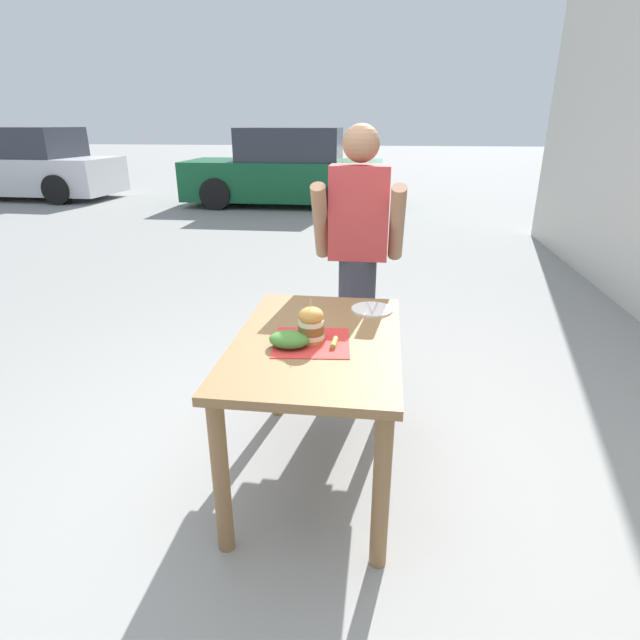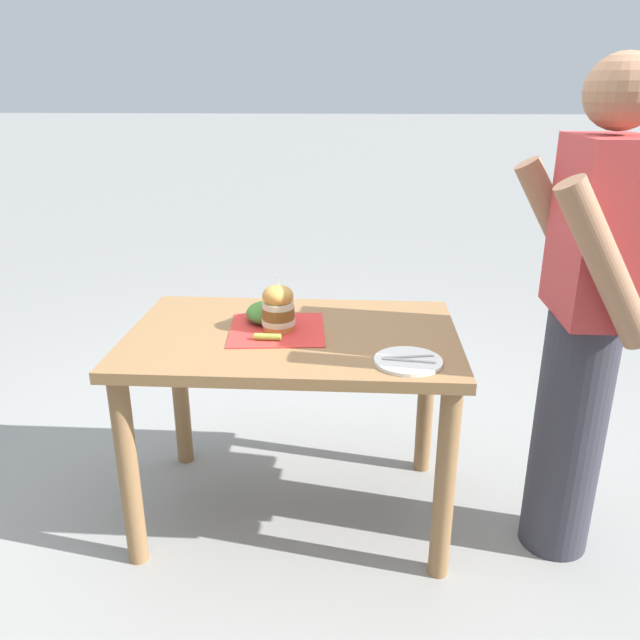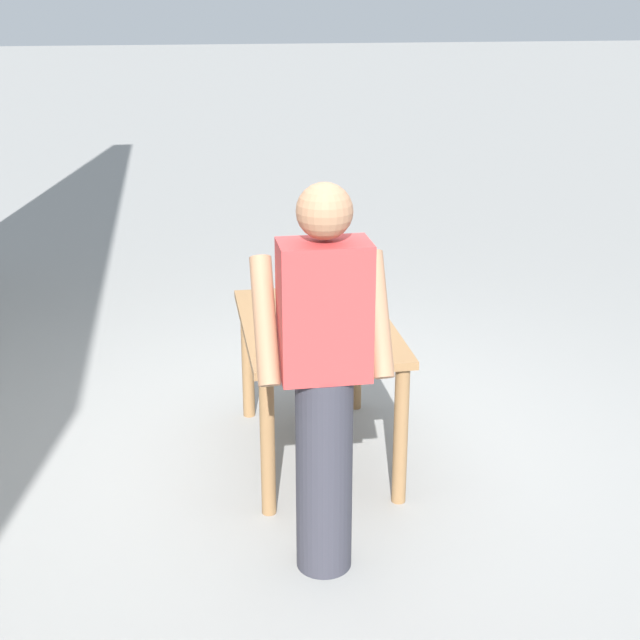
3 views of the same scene
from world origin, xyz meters
name	(u,v)px [view 2 (image 2 of 3)]	position (x,y,z in m)	size (l,w,h in m)	color
ground_plane	(295,508)	(0.00, 0.00, 0.00)	(80.00, 80.00, 0.00)	gray
patio_table	(293,365)	(0.00, 0.00, 0.64)	(0.76, 1.19, 0.76)	olive
serving_paper	(277,330)	(-0.02, -0.06, 0.76)	(0.34, 0.34, 0.00)	red
sandwich	(278,308)	(-0.02, -0.05, 0.85)	(0.12, 0.12, 0.20)	gold
pickle_spear	(268,337)	(0.09, -0.08, 0.78)	(0.02, 0.02, 0.09)	#8EA83D
side_plate_with_forks	(408,361)	(0.24, 0.40, 0.77)	(0.22, 0.22, 0.02)	white
side_salad	(265,312)	(-0.11, -0.11, 0.80)	(0.18, 0.14, 0.07)	#477F33
diner_across_table	(585,319)	(0.13, 0.97, 0.88)	(0.55, 0.35, 1.69)	#33333D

